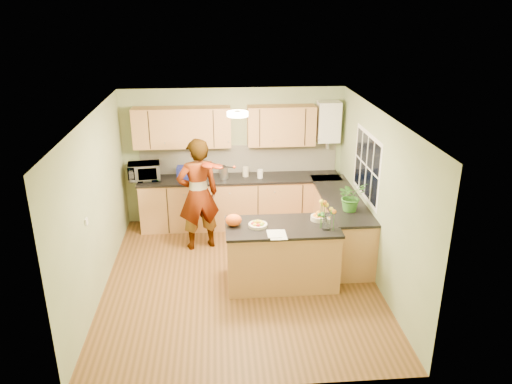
{
  "coord_description": "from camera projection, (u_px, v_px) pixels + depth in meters",
  "views": [
    {
      "loc": [
        -0.29,
        -6.54,
        3.95
      ],
      "look_at": [
        0.27,
        0.5,
        1.21
      ],
      "focal_mm": 35.0,
      "sensor_mm": 36.0,
      "label": 1
    }
  ],
  "objects": [
    {
      "name": "jar_cream",
      "position": [
        246.0,
        172.0,
        9.03
      ],
      "size": [
        0.14,
        0.14,
        0.17
      ],
      "primitive_type": "cylinder",
      "rotation": [
        0.0,
        0.0,
        0.31
      ],
      "color": "beige",
      "rests_on": "back_counter"
    },
    {
      "name": "blue_box",
      "position": [
        185.0,
        172.0,
        8.92
      ],
      "size": [
        0.29,
        0.22,
        0.22
      ],
      "primitive_type": "cube",
      "rotation": [
        0.0,
        0.0,
        -0.05
      ],
      "color": "#202996",
      "rests_on": "back_counter"
    },
    {
      "name": "orange_bag",
      "position": [
        234.0,
        220.0,
        7.07
      ],
      "size": [
        0.26,
        0.22,
        0.18
      ],
      "primitive_type": "ellipsoid",
      "rotation": [
        0.0,
        0.0,
        -0.12
      ],
      "color": "#F25A14",
      "rests_on": "peninsula_island"
    },
    {
      "name": "boiler",
      "position": [
        328.0,
        122.0,
        8.91
      ],
      "size": [
        0.4,
        0.3,
        0.86
      ],
      "color": "white",
      "rests_on": "wall_back"
    },
    {
      "name": "microwave",
      "position": [
        144.0,
        172.0,
        8.83
      ],
      "size": [
        0.59,
        0.44,
        0.31
      ],
      "primitive_type": "imported",
      "rotation": [
        0.0,
        0.0,
        0.12
      ],
      "color": "white",
      "rests_on": "back_counter"
    },
    {
      "name": "window_right",
      "position": [
        367.0,
        166.0,
        7.67
      ],
      "size": [
        0.01,
        1.3,
        1.05
      ],
      "color": "white",
      "rests_on": "wall_right"
    },
    {
      "name": "wall_back",
      "position": [
        234.0,
        156.0,
        9.16
      ],
      "size": [
        4.0,
        0.02,
        2.5
      ],
      "primitive_type": "cube",
      "color": "gray",
      "rests_on": "floor"
    },
    {
      "name": "wall_front",
      "position": [
        251.0,
        288.0,
        4.98
      ],
      "size": [
        4.0,
        0.02,
        2.5
      ],
      "primitive_type": "cube",
      "color": "gray",
      "rests_on": "floor"
    },
    {
      "name": "right_counter",
      "position": [
        340.0,
        223.0,
        8.27
      ],
      "size": [
        0.62,
        2.24,
        0.94
      ],
      "color": "#BE824C",
      "rests_on": "floor"
    },
    {
      "name": "ceiling_lamp",
      "position": [
        238.0,
        114.0,
        6.91
      ],
      "size": [
        0.3,
        0.3,
        0.07
      ],
      "color": "#FFEABF",
      "rests_on": "ceiling"
    },
    {
      "name": "violinist",
      "position": [
        198.0,
        195.0,
        8.18
      ],
      "size": [
        0.8,
        0.64,
        1.9
      ],
      "primitive_type": "imported",
      "rotation": [
        0.0,
        0.0,
        3.43
      ],
      "color": "tan",
      "rests_on": "floor"
    },
    {
      "name": "papers",
      "position": [
        278.0,
        235.0,
        6.82
      ],
      "size": [
        0.23,
        0.31,
        0.01
      ],
      "primitive_type": "cube",
      "color": "white",
      "rests_on": "peninsula_island"
    },
    {
      "name": "upper_cabinets",
      "position": [
        223.0,
        127.0,
        8.78
      ],
      "size": [
        3.2,
        0.34,
        0.7
      ],
      "color": "#BE824C",
      "rests_on": "wall_back"
    },
    {
      "name": "flower_vase",
      "position": [
        327.0,
        209.0,
        6.87
      ],
      "size": [
        0.26,
        0.26,
        0.48
      ],
      "rotation": [
        0.0,
        0.0,
        -0.18
      ],
      "color": "silver",
      "rests_on": "peninsula_island"
    },
    {
      "name": "potted_plant",
      "position": [
        351.0,
        196.0,
        7.52
      ],
      "size": [
        0.51,
        0.47,
        0.46
      ],
      "primitive_type": "imported",
      "rotation": [
        0.0,
        0.0,
        0.31
      ],
      "color": "#337226",
      "rests_on": "right_counter"
    },
    {
      "name": "kettle",
      "position": [
        224.0,
        172.0,
        8.91
      ],
      "size": [
        0.16,
        0.16,
        0.29
      ],
      "rotation": [
        0.0,
        0.0,
        0.36
      ],
      "color": "silver",
      "rests_on": "back_counter"
    },
    {
      "name": "splashback",
      "position": [
        239.0,
        159.0,
        9.18
      ],
      "size": [
        3.6,
        0.02,
        0.52
      ],
      "primitive_type": "cube",
      "color": "white",
      "rests_on": "back_counter"
    },
    {
      "name": "light_switch",
      "position": [
        86.0,
        222.0,
        6.35
      ],
      "size": [
        0.02,
        0.09,
        0.09
      ],
      "primitive_type": "cube",
      "color": "white",
      "rests_on": "wall_left"
    },
    {
      "name": "fruit_dish",
      "position": [
        258.0,
        224.0,
        7.07
      ],
      "size": [
        0.27,
        0.27,
        0.09
      ],
      "color": "beige",
      "rests_on": "peninsula_island"
    },
    {
      "name": "wall_left",
      "position": [
        96.0,
        207.0,
        6.92
      ],
      "size": [
        0.02,
        4.5,
        2.5
      ],
      "primitive_type": "cube",
      "color": "gray",
      "rests_on": "floor"
    },
    {
      "name": "violin",
      "position": [
        209.0,
        165.0,
        7.78
      ],
      "size": [
        0.68,
        0.59,
        0.17
      ],
      "primitive_type": null,
      "rotation": [
        0.17,
        0.0,
        -0.61
      ],
      "color": "#541205",
      "rests_on": "violinist"
    },
    {
      "name": "jar_white",
      "position": [
        260.0,
        174.0,
        8.95
      ],
      "size": [
        0.13,
        0.13,
        0.16
      ],
      "primitive_type": "cylinder",
      "rotation": [
        0.0,
        0.0,
        0.41
      ],
      "color": "white",
      "rests_on": "back_counter"
    },
    {
      "name": "peninsula_island",
      "position": [
        282.0,
        254.0,
        7.28
      ],
      "size": [
        1.62,
        0.83,
        0.93
      ],
      "color": "#BE824C",
      "rests_on": "floor"
    },
    {
      "name": "floor",
      "position": [
        241.0,
        279.0,
        7.53
      ],
      "size": [
        4.5,
        4.5,
        0.0
      ],
      "primitive_type": "plane",
      "color": "brown",
      "rests_on": "ground"
    },
    {
      "name": "orange_bowl",
      "position": [
        318.0,
        216.0,
        7.27
      ],
      "size": [
        0.23,
        0.23,
        0.13
      ],
      "color": "beige",
      "rests_on": "peninsula_island"
    },
    {
      "name": "ceiling",
      "position": [
        239.0,
        116.0,
        6.62
      ],
      "size": [
        4.0,
        4.5,
        0.02
      ],
      "primitive_type": "cube",
      "color": "white",
      "rests_on": "wall_back"
    },
    {
      "name": "back_counter",
      "position": [
        240.0,
        201.0,
        9.17
      ],
      "size": [
        3.64,
        0.62,
        0.94
      ],
      "color": "#BE824C",
      "rests_on": "floor"
    },
    {
      "name": "wall_right",
      "position": [
        377.0,
        198.0,
        7.22
      ],
      "size": [
        0.02,
        4.5,
        2.5
      ],
      "primitive_type": "cube",
      "color": "gray",
      "rests_on": "floor"
    }
  ]
}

